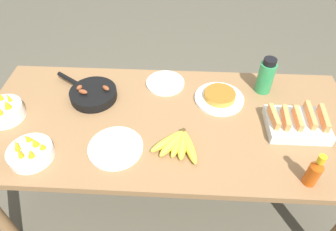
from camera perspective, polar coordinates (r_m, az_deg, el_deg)
The scene contains 12 objects.
ground_plane at distance 2.03m, azimuth -0.00°, elevation -14.75°, with size 14.00×14.00×0.00m, color #565142.
dining_table at distance 1.54m, azimuth -0.00°, elevation -3.10°, with size 1.85×0.81×0.70m.
banana_bunch at distance 1.35m, azimuth 1.95°, elevation -5.36°, with size 0.23×0.21×0.04m.
melon_tray at distance 1.53m, azimuth 23.35°, elevation -1.37°, with size 0.28×0.21×0.09m.
skillet at distance 1.62m, azimuth -14.13°, elevation 4.02°, with size 0.36×0.28×0.08m.
frittata_plate_center at distance 1.59m, azimuth 9.76°, elevation 3.49°, with size 0.26×0.26×0.05m.
empty_plate_near_front at distance 1.67m, azimuth -0.53°, elevation 6.20°, with size 0.21×0.21×0.02m.
empty_plate_far_left at distance 1.37m, azimuth -9.95°, elevation -6.07°, with size 0.25×0.25×0.02m.
fruit_bowl_mango at distance 1.43m, azimuth -24.72°, elevation -6.39°, with size 0.19×0.19×0.10m.
fruit_bowl_citrus at distance 1.66m, azimuth -28.80°, elevation 0.77°, with size 0.18×0.18×0.13m.
water_bottle at distance 1.66m, azimuth 18.15°, elevation 7.14°, with size 0.08×0.08×0.20m.
hot_sauce_bottle at distance 1.32m, azimuth 26.12°, elevation -9.55°, with size 0.05×0.05×0.17m.
Camera 1 is at (0.05, -1.03, 1.75)m, focal length 32.00 mm.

